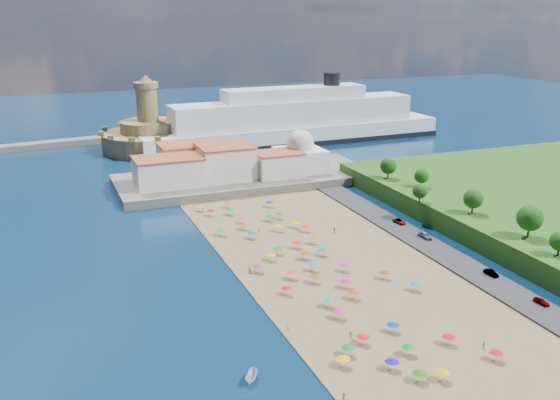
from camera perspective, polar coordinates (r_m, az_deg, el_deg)
name	(u,v)px	position (r m, az deg, el deg)	size (l,w,h in m)	color
ground	(303,261)	(153.39, 2.07, -5.59)	(700.00, 700.00, 0.00)	#071938
terrace	(246,179)	(220.93, -3.16, 1.97)	(90.00, 36.00, 3.00)	#59544C
jetty	(164,163)	(248.49, -10.58, 3.35)	(18.00, 70.00, 2.40)	#59544C
waterfront_buildings	(209,164)	(216.30, -6.52, 3.30)	(57.00, 29.00, 11.00)	silver
domed_building	(300,154)	(224.26, 1.83, 4.19)	(16.00, 16.00, 15.00)	silver
fortress	(149,135)	(276.19, -11.90, 5.81)	(40.00, 40.00, 32.40)	#A58B52
cruise_ship	(294,123)	(285.24, 1.32, 7.05)	(142.81, 24.86, 31.09)	black
beach_parasols	(312,267)	(144.35, 2.96, -6.18)	(31.83, 114.64, 2.20)	gray
beachgoers	(281,255)	(153.82, 0.10, -5.06)	(35.32, 101.70, 1.88)	tan
moored_boats	(276,391)	(103.92, -0.36, -17.10)	(9.18, 16.89, 1.64)	white
parked_cars	(443,246)	(164.38, 14.69, -4.07)	(2.59, 58.48, 1.41)	gray
hillside_trees	(496,210)	(167.44, 19.17, -0.89)	(13.87, 106.54, 8.14)	#382314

